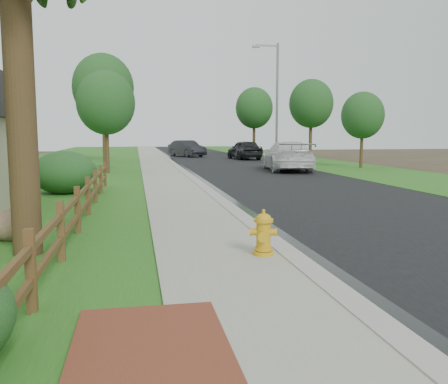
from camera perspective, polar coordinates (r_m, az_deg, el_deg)
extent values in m
plane|color=#332B1B|center=(6.43, 11.49, -13.54)|extent=(120.00, 120.00, 0.00)
cube|color=black|center=(41.22, -0.88, 3.88)|extent=(8.00, 90.00, 0.02)
cube|color=gray|center=(40.72, -6.73, 3.87)|extent=(0.40, 90.00, 0.12)
cube|color=black|center=(40.75, -6.24, 3.82)|extent=(0.50, 90.00, 0.00)
cube|color=gray|center=(40.66, -8.56, 3.82)|extent=(2.20, 90.00, 0.10)
cube|color=#215518|center=(40.64, -11.25, 3.73)|extent=(1.60, 90.00, 0.06)
cube|color=#215518|center=(41.03, -18.54, 3.52)|extent=(9.00, 90.00, 0.04)
cube|color=#215518|center=(42.91, 8.26, 3.94)|extent=(6.00, 90.00, 0.04)
cube|color=brown|center=(5.07, -8.80, -18.64)|extent=(1.60, 2.40, 0.11)
cube|color=#482F18|center=(6.34, -22.21, -9.00)|extent=(0.12, 0.12, 1.10)
cube|color=#482F18|center=(8.64, -19.02, -4.68)|extent=(0.12, 0.12, 1.10)
cube|color=#482F18|center=(10.98, -17.20, -2.18)|extent=(0.12, 0.12, 1.10)
cube|color=#482F18|center=(13.34, -16.03, -0.57)|extent=(0.12, 0.12, 1.10)
cube|color=#482F18|center=(15.72, -15.21, 0.56)|extent=(0.12, 0.12, 1.10)
cube|color=#482F18|center=(18.10, -14.60, 1.40)|extent=(0.12, 0.12, 1.10)
cube|color=#482F18|center=(20.48, -14.14, 2.04)|extent=(0.12, 0.12, 1.10)
cube|color=#482F18|center=(5.26, -24.84, -13.58)|extent=(0.08, 2.35, 0.10)
cube|color=#482F18|center=(5.14, -25.07, -9.39)|extent=(0.08, 2.35, 0.10)
cube|color=#482F18|center=(7.51, -20.33, -7.26)|extent=(0.08, 2.35, 0.10)
cube|color=#482F18|center=(7.42, -20.46, -4.26)|extent=(0.08, 2.35, 0.10)
cube|color=#482F18|center=(9.82, -17.98, -3.86)|extent=(0.08, 2.35, 0.10)
cube|color=#482F18|center=(9.76, -18.07, -1.55)|extent=(0.08, 2.35, 0.10)
cube|color=#482F18|center=(12.17, -16.54, -1.76)|extent=(0.08, 2.35, 0.10)
cube|color=#482F18|center=(12.12, -16.61, 0.11)|extent=(0.08, 2.35, 0.10)
cube|color=#482F18|center=(14.54, -15.57, -0.35)|extent=(0.08, 2.35, 0.10)
cube|color=#482F18|center=(14.50, -15.62, 1.22)|extent=(0.08, 2.35, 0.10)
cube|color=#482F18|center=(16.92, -14.87, 0.67)|extent=(0.08, 2.35, 0.10)
cube|color=#482F18|center=(16.88, -14.92, 2.02)|extent=(0.08, 2.35, 0.10)
cube|color=#482F18|center=(19.30, -14.35, 1.44)|extent=(0.08, 2.35, 0.10)
cube|color=#482F18|center=(19.27, -14.38, 2.63)|extent=(0.08, 2.35, 0.10)
cylinder|color=#3A2C17|center=(9.30, -23.26, 9.57)|extent=(0.52, 0.52, 5.50)
cylinder|color=gold|center=(8.56, 4.75, -7.29)|extent=(0.38, 0.38, 0.07)
cylinder|color=gold|center=(8.49, 4.77, -5.33)|extent=(0.26, 0.26, 0.58)
cylinder|color=gold|center=(8.54, 4.75, -6.78)|extent=(0.31, 0.31, 0.06)
cylinder|color=gold|center=(8.44, 4.79, -3.41)|extent=(0.34, 0.34, 0.06)
ellipsoid|color=gold|center=(8.43, 4.79, -3.26)|extent=(0.28, 0.28, 0.21)
cylinder|color=gold|center=(8.41, 4.80, -2.37)|extent=(0.06, 0.06, 0.08)
cylinder|color=gold|center=(8.32, 4.75, -5.35)|extent=(0.20, 0.18, 0.17)
cylinder|color=gold|center=(8.48, 3.50, -4.79)|extent=(0.18, 0.17, 0.13)
cylinder|color=gold|center=(8.47, 6.05, -4.83)|extent=(0.18, 0.17, 0.13)
imported|color=silver|center=(29.33, 7.58, 4.31)|extent=(3.22, 6.37, 1.77)
imported|color=black|center=(42.22, 2.49, 5.11)|extent=(2.52, 5.15, 1.69)
imported|color=black|center=(47.31, -4.49, 5.25)|extent=(3.56, 5.15, 1.61)
cylinder|color=slate|center=(38.59, 6.39, 10.54)|extent=(0.19, 0.19, 9.33)
cube|color=slate|center=(38.89, 5.27, 17.14)|extent=(1.87, 0.14, 0.12)
cube|color=slate|center=(38.63, 3.87, 17.07)|extent=(0.57, 0.23, 0.19)
ellipsoid|color=brown|center=(10.89, -24.20, -3.70)|extent=(1.19, 1.03, 0.67)
ellipsoid|color=#17401C|center=(18.67, -18.63, 2.23)|extent=(2.61, 2.61, 1.62)
cylinder|color=#3A2C17|center=(27.76, -13.90, 5.76)|extent=(0.24, 0.24, 3.49)
ellipsoid|color=#17401C|center=(27.81, -14.04, 10.38)|extent=(3.26, 3.26, 3.59)
cylinder|color=#3A2C17|center=(32.38, 16.22, 5.42)|extent=(0.21, 0.21, 3.02)
ellipsoid|color=#17401C|center=(32.40, 16.34, 8.85)|extent=(2.76, 2.76, 3.04)
cylinder|color=#3A2C17|center=(38.87, -14.19, 7.26)|extent=(0.35, 0.35, 5.14)
ellipsoid|color=#17401C|center=(39.04, -14.34, 12.11)|extent=(4.75, 4.75, 5.22)
cylinder|color=#3A2C17|center=(43.03, 10.37, 6.75)|extent=(0.29, 0.29, 4.30)
ellipsoid|color=#17401C|center=(43.11, 10.45, 10.42)|extent=(3.89, 3.89, 4.28)
cylinder|color=#3A2C17|center=(48.45, 3.63, 6.83)|extent=(0.29, 0.29, 4.25)
ellipsoid|color=#17401C|center=(48.52, 3.65, 10.06)|extent=(3.75, 3.75, 4.13)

